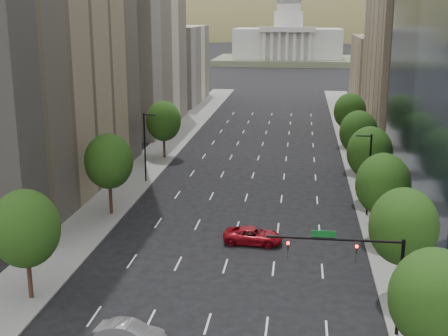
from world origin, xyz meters
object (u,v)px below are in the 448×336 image
at_px(capitol, 288,43).
at_px(car_silver, 130,333).
at_px(traffic_signal, 364,264).
at_px(car_red_far, 253,236).

xyz_separation_m(capitol, car_silver, (-4.70, -222.96, -7.82)).
xyz_separation_m(traffic_signal, capitol, (-10.53, 219.71, 3.40)).
relative_size(traffic_signal, car_red_far, 1.64).
height_order(capitol, car_silver, capitol).
relative_size(capitol, car_red_far, 10.78).
distance_m(capitol, car_red_far, 204.27).
height_order(traffic_signal, car_red_far, traffic_signal).
bearing_deg(car_silver, capitol, 3.91).
bearing_deg(car_silver, car_red_far, -14.30).
bearing_deg(traffic_signal, car_red_far, 118.82).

